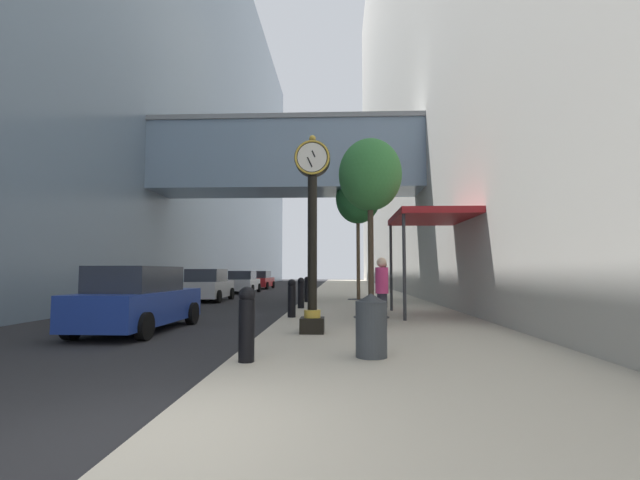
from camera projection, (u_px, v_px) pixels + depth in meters
name	position (u px, v px, depth m)	size (l,w,h in m)	color
ground_plane	(313.00, 293.00, 30.75)	(110.00, 110.00, 0.00)	#262628
sidewalk_right	(354.00, 291.00, 33.62)	(6.01, 80.00, 0.14)	#BCB29E
building_block_left	(165.00, 91.00, 35.31)	(23.06, 80.00, 32.28)	slate
building_block_right	(447.00, 19.00, 34.84)	(9.00, 80.00, 43.16)	#B7B2A8
street_clock	(312.00, 223.00, 10.25)	(0.84, 0.55, 4.65)	black
bollard_nearest	(247.00, 322.00, 6.90)	(0.26, 0.26, 1.18)	black
bollard_third	(292.00, 297.00, 13.56)	(0.26, 0.26, 1.18)	black
bollard_fourth	(301.00, 292.00, 16.89)	(0.26, 0.26, 1.18)	black
bollard_fifth	(307.00, 289.00, 20.22)	(0.26, 0.26, 1.18)	black
bollard_sixth	(312.00, 286.00, 23.55)	(0.26, 0.26, 1.18)	black
street_tree_near	(370.00, 176.00, 13.78)	(1.98, 1.98, 5.60)	#333335
street_tree_mid_near	(358.00, 199.00, 22.42)	(2.26, 2.26, 6.45)	#333335
trash_bin	(371.00, 324.00, 7.27)	(0.53, 0.53, 1.05)	#383D42
pedestrian_walking	(384.00, 283.00, 17.23)	(0.40, 0.40, 1.80)	#23232D
pedestrian_by_clock	(382.00, 289.00, 11.40)	(0.47, 0.47, 1.78)	#23232D
storefront_awning	(429.00, 219.00, 14.39)	(2.40, 3.60, 3.30)	maroon
car_blue_near	(139.00, 300.00, 11.40)	(2.01, 4.53, 1.68)	navy
car_white_mid	(243.00, 282.00, 31.49)	(2.11, 4.33, 1.59)	silver
car_red_far	(260.00, 280.00, 39.17)	(2.17, 4.34, 1.59)	#AD191E
car_silver_trailing	(208.00, 286.00, 22.89)	(2.11, 4.12, 1.67)	#B7BABF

